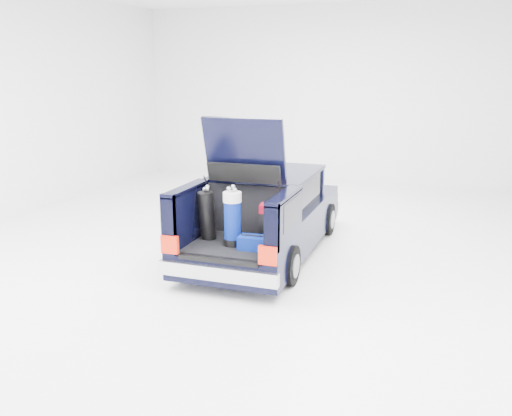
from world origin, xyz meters
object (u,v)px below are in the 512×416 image
at_px(car, 267,214).
at_px(red_suitcase, 272,223).
at_px(blue_duffel, 253,243).
at_px(black_golf_bag, 207,215).
at_px(blue_golf_bag, 232,218).

relative_size(car, red_suitcase, 7.48).
distance_m(car, blue_duffel, 1.76).
xyz_separation_m(red_suitcase, blue_duffel, (-0.16, -0.43, -0.19)).
distance_m(black_golf_bag, blue_golf_bag, 0.52).
relative_size(red_suitcase, blue_duffel, 1.45).
relative_size(red_suitcase, black_golf_bag, 0.74).
bearing_deg(black_golf_bag, car, 90.96).
height_order(black_golf_bag, blue_duffel, black_golf_bag).
bearing_deg(car, blue_duffel, -78.90).
height_order(car, red_suitcase, car).
height_order(car, blue_golf_bag, car).
bearing_deg(black_golf_bag, red_suitcase, 29.86).
distance_m(red_suitcase, blue_golf_bag, 0.63).
relative_size(blue_golf_bag, blue_duffel, 2.15).
bearing_deg(car, black_golf_bag, -108.70).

